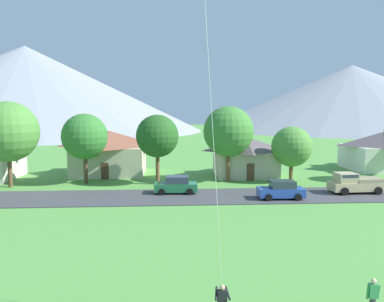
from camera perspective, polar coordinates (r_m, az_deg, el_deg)
name	(u,v)px	position (r m, az deg, el deg)	size (l,w,h in m)	color
road_strip	(207,196)	(36.98, 2.16, -6.72)	(160.00, 6.67, 0.08)	#424247
mountain_central_ridge	(26,89)	(159.19, -23.31, 8.46)	(131.78, 131.78, 31.69)	#8E939E
mountain_east_ridge	(351,97)	(176.15, 22.46, 7.38)	(121.52, 121.52, 26.45)	#8E939E
house_leftmost	(381,150)	(58.94, 26.20, 0.09)	(9.32, 8.57, 5.16)	silver
house_right_center	(245,156)	(48.49, 7.85, -0.67)	(7.86, 7.26, 4.90)	beige
house_rightmost	(110,152)	(50.54, -12.10, -0.09)	(9.49, 8.53, 5.56)	beige
tree_near_left	(228,131)	(44.13, 5.42, 2.90)	(5.76, 5.76, 8.68)	brown
tree_left_of_center	(157,136)	(42.42, -5.16, 2.19)	(4.70, 4.70, 7.73)	brown
tree_center	(292,147)	(45.34, 14.54, 0.62)	(4.61, 4.61, 6.37)	brown
tree_right_of_center	(8,132)	(44.99, -25.60, 2.59)	(6.39, 6.39, 9.15)	brown
tree_far_right	(85,137)	(44.32, -15.60, 2.07)	(5.07, 5.07, 7.84)	#4C3823
parked_car_blue_west_end	(281,190)	(36.69, 13.06, -5.66)	(4.22, 2.13, 1.68)	#2847A8
parked_car_green_east_end	(176,185)	(38.09, -2.36, -5.07)	(4.25, 2.17, 1.68)	#237042
pickup_truck_sand_west_side	(355,183)	(41.40, 22.97, -4.38)	(5.27, 2.47, 1.99)	#C6B284
watcher_person	(373,298)	(17.87, 25.20, -19.08)	(0.56, 0.24, 1.68)	#3D3D42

